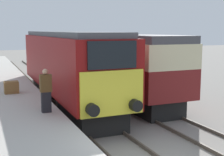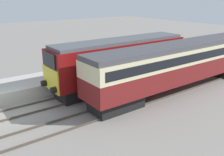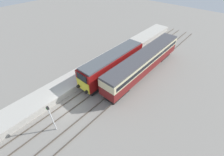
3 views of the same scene
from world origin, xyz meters
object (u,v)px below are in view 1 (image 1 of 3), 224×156
passenger_carriage (101,56)px  luggage_crate (11,87)px  locomotive (68,65)px  person_on_platform (46,91)px

passenger_carriage → luggage_crate: passenger_carriage is taller
locomotive → person_on_platform: size_ratio=7.49×
locomotive → passenger_carriage: bearing=48.4°
locomotive → person_on_platform: locomotive is taller
locomotive → passenger_carriage: locomotive is taller
locomotive → person_on_platform: bearing=-114.8°
locomotive → passenger_carriage: (3.40, 3.83, 0.13)m
passenger_carriage → locomotive: bearing=-131.6°
luggage_crate → person_on_platform: bearing=-78.5°
luggage_crate → passenger_carriage: bearing=31.9°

